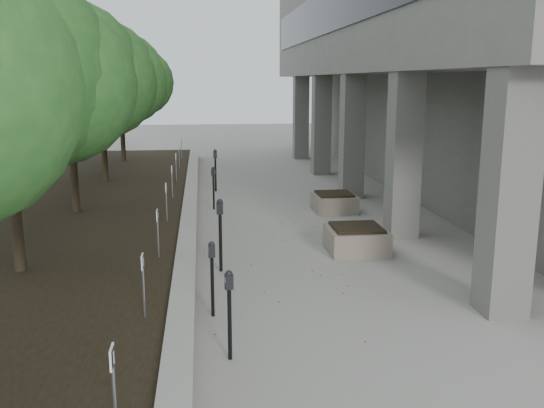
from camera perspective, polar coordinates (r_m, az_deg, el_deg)
ground at (r=8.75m, az=3.62°, el=-13.84°), size 90.00×90.00×0.00m
retaining_wall at (r=17.12m, az=-7.88°, el=-0.19°), size 0.39×26.00×0.50m
planting_bed at (r=17.60m, az=-19.92°, el=-0.64°), size 7.00×26.00×0.40m
crabapple_tree_2 at (r=11.27m, az=-24.22°, el=7.42°), size 4.60×4.00×5.44m
crabapple_tree_3 at (r=16.11m, az=-18.99°, el=8.83°), size 4.60×4.00×5.44m
crabapple_tree_4 at (r=21.03m, az=-16.18°, el=9.56°), size 4.60×4.00×5.44m
crabapple_tree_5 at (r=25.97m, az=-14.42°, el=10.00°), size 4.60×4.00×5.44m
parking_sign_1 at (r=6.07m, az=-15.01°, el=-17.26°), size 0.04×0.22×0.96m
parking_sign_2 at (r=8.79m, az=-12.31°, el=-7.77°), size 0.04×0.22×0.96m
parking_sign_3 at (r=11.65m, az=-10.96°, el=-2.84°), size 0.04×0.22×0.96m
parking_sign_4 at (r=14.57m, az=-10.16°, el=0.13°), size 0.04×0.22×0.96m
parking_sign_5 at (r=17.52m, az=-9.63°, el=2.11°), size 0.04×0.22×0.96m
parking_sign_6 at (r=20.48m, az=-9.25°, el=3.52°), size 0.04×0.22×0.96m
parking_sign_7 at (r=23.45m, az=-8.96°, el=4.57°), size 0.04×0.22×0.96m
parking_sign_8 at (r=26.42m, az=-8.74°, el=5.38°), size 0.04×0.22×0.96m
parking_meter_1 at (r=8.21m, az=-4.13°, el=-10.68°), size 0.14×0.11×1.29m
parking_meter_2 at (r=9.68m, az=-5.79°, el=-7.23°), size 0.13×0.10×1.27m
parking_meter_3 at (r=11.86m, az=-5.01°, el=-3.04°), size 0.16×0.12×1.50m
parking_meter_4 at (r=17.66m, az=-5.67°, el=1.53°), size 0.14×0.11×1.29m
parking_meter_5 at (r=20.56m, az=-5.49°, el=3.26°), size 0.15×0.11×1.48m
planter_front at (r=13.41m, az=8.15°, el=-3.35°), size 1.30×1.30×0.60m
planter_back at (r=17.46m, az=6.03°, el=0.19°), size 1.22×1.22×0.56m
berry_scatter at (r=13.37m, az=-0.68°, el=-4.57°), size 3.30×14.10×0.02m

